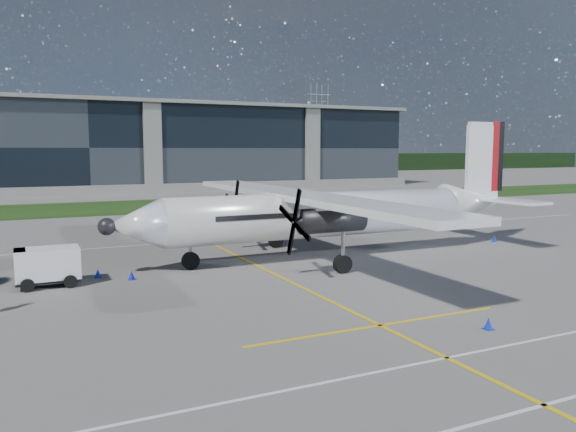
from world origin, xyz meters
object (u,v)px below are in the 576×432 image
object	(u,v)px
pylon_east	(319,128)
turboprop_aircraft	(335,188)
safety_cone_stbdwing	(220,228)
safety_cone_tail	(494,239)
safety_cone_fwd	(98,273)
safety_cone_nose_port	(132,275)
baggage_tug	(48,267)
safety_cone_portwing	(488,323)

from	to	relation	value
pylon_east	turboprop_aircraft	size ratio (longest dim) A/B	0.97
turboprop_aircraft	safety_cone_stbdwing	world-z (taller)	turboprop_aircraft
safety_cone_tail	safety_cone_fwd	bearing A→B (deg)	179.26
safety_cone_fwd	safety_cone_nose_port	size ratio (longest dim) A/B	1.00
pylon_east	baggage_tug	bearing A→B (deg)	-123.33
baggage_tug	turboprop_aircraft	bearing A→B (deg)	2.62
safety_cone_stbdwing	safety_cone_tail	bearing A→B (deg)	-40.79
safety_cone_tail	safety_cone_portwing	size ratio (longest dim) A/B	1.00
safety_cone_fwd	safety_cone_portwing	distance (m)	20.90
pylon_east	turboprop_aircraft	distance (m)	161.46
baggage_tug	safety_cone_nose_port	distance (m)	4.31
turboprop_aircraft	baggage_tug	distance (m)	18.28
turboprop_aircraft	safety_cone_portwing	distance (m)	16.98
pylon_east	turboprop_aircraft	xyz separation A→B (m)	(-76.06, -142.04, -10.35)
safety_cone_nose_port	safety_cone_stbdwing	bearing A→B (deg)	56.60
safety_cone_tail	safety_cone_stbdwing	size ratio (longest dim) A/B	1.00
turboprop_aircraft	safety_cone_nose_port	bearing A→B (deg)	-174.99
safety_cone_fwd	safety_cone_stbdwing	distance (m)	19.03
safety_cone_tail	safety_cone_fwd	xyz separation A→B (m)	(-29.57, 0.38, 0.00)
safety_cone_nose_port	safety_cone_fwd	bearing A→B (deg)	140.41
pylon_east	safety_cone_stbdwing	size ratio (longest dim) A/B	60.00
pylon_east	safety_cone_nose_port	xyz separation A→B (m)	(-89.72, -143.24, -14.75)
safety_cone_portwing	safety_cone_stbdwing	xyz separation A→B (m)	(-0.82, 31.02, 0.00)
baggage_tug	safety_cone_fwd	world-z (taller)	baggage_tug
pylon_east	safety_cone_stbdwing	world-z (taller)	pylon_east
baggage_tug	safety_cone_stbdwing	bearing A→B (deg)	46.58
safety_cone_nose_port	pylon_east	bearing A→B (deg)	57.94
baggage_tug	safety_cone_portwing	size ratio (longest dim) A/B	6.79
baggage_tug	safety_cone_stbdwing	xyz separation A→B (m)	(14.77, 15.60, -0.77)
safety_cone_tail	turboprop_aircraft	bearing A→B (deg)	179.07
safety_cone_tail	safety_cone_portwing	world-z (taller)	same
safety_cone_stbdwing	safety_cone_fwd	bearing A→B (deg)	-129.73
safety_cone_portwing	safety_cone_nose_port	size ratio (longest dim) A/B	1.00
safety_cone_portwing	turboprop_aircraft	bearing A→B (deg)	81.90
safety_cone_stbdwing	turboprop_aircraft	bearing A→B (deg)	-78.06
turboprop_aircraft	safety_cone_fwd	size ratio (longest dim) A/B	62.05
turboprop_aircraft	safety_cone_tail	size ratio (longest dim) A/B	62.05
safety_cone_fwd	safety_cone_stbdwing	bearing A→B (deg)	50.27
pylon_east	safety_cone_fwd	distance (m)	169.40
safety_cone_tail	pylon_east	bearing A→B (deg)	66.53
baggage_tug	safety_cone_tail	world-z (taller)	baggage_tug
safety_cone_tail	safety_cone_nose_port	xyz separation A→B (m)	(-27.94, -0.96, 0.00)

